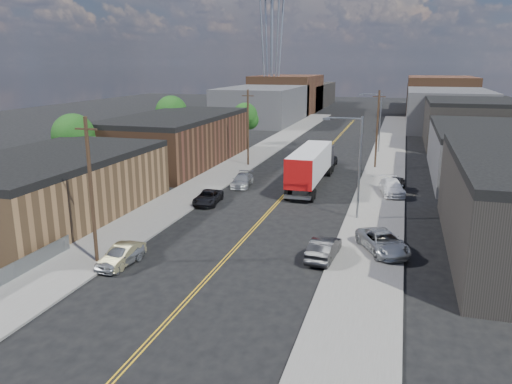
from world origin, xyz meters
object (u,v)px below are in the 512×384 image
Objects in this scene: car_left_c at (208,197)px; car_right_lot_c at (395,184)px; semi_truck at (313,163)px; car_left_b at (122,255)px; car_left_d at (242,180)px; car_right_lot_a at (383,242)px; car_left_a at (120,256)px; car_ahead_truck at (326,161)px; car_right_oncoming at (324,249)px; car_right_lot_b at (392,187)px.

car_left_c is 20.01m from car_right_lot_c.
semi_truck is 27.77m from car_left_b.
semi_truck is at bearing 16.73° from car_left_d.
car_right_lot_a reaches higher than car_left_d.
semi_truck is 3.94× the size of car_right_lot_c.
car_left_a is at bearing -115.72° from car_right_lot_c.
car_right_lot_c reaches higher than car_ahead_truck.
car_left_b is (0.00, 0.31, -0.02)m from car_left_a.
car_right_lot_a is at bearing -74.46° from car_ahead_truck.
car_right_lot_c is (16.40, 2.12, 0.17)m from car_left_d.
car_left_c is 22.69m from car_ahead_truck.
car_right_lot_a is 31.01m from car_ahead_truck.
car_left_b is 0.87× the size of car_right_oncoming.
car_left_c is at bearing -165.25° from car_right_lot_b.
car_right_lot_c is 0.79× the size of car_ahead_truck.
semi_truck is 13.70m from car_left_c.
car_left_a is at bearing -95.63° from car_left_c.
car_right_lot_a is 1.00× the size of car_ahead_truck.
car_left_d is at bearing 170.72° from car_right_lot_b.
car_left_b is 0.76× the size of car_right_lot_a.
car_right_lot_c is (0.50, 18.60, -0.03)m from car_right_lot_a.
car_left_a is 0.87× the size of car_left_c.
car_right_lot_b is 15.49m from car_ahead_truck.
car_right_oncoming is (13.00, 4.78, 0.10)m from car_left_b.
car_left_b is at bearing -116.04° from car_right_lot_c.
car_right_lot_b is (4.05, 19.18, 0.14)m from car_right_oncoming.
semi_truck is 3.52× the size of car_right_oncoming.
car_right_oncoming is 21.24m from car_right_lot_c.
car_left_c is (0.00, 15.69, -0.02)m from car_left_b.
car_right_lot_a is 1.27× the size of car_right_lot_c.
car_right_lot_a reaches higher than car_ahead_truck.
car_ahead_truck reaches higher than car_left_b.
car_left_a is at bearing -88.71° from car_left_b.
car_left_d is 1.14× the size of car_right_lot_c.
car_left_c is at bearing 91.29° from car_left_b.
car_ahead_truck is at bearing 112.98° from car_right_lot_b.
car_left_d is 22.19m from car_right_oncoming.
car_right_lot_b is (8.74, -2.47, -1.54)m from semi_truck.
car_ahead_truck is at bearing -77.17° from car_right_oncoming.
car_right_lot_a is 18.60m from car_right_lot_c.
car_right_oncoming is 0.88× the size of car_ahead_truck.
car_left_c is at bearing -102.79° from car_left_d.
car_left_b is at bearing -103.23° from car_ahead_truck.
car_right_oncoming reaches higher than car_left_a.
car_left_a is at bearing -107.17° from semi_truck.
car_right_lot_c is (17.40, 25.57, 0.19)m from car_left_b.
car_ahead_truck is (-8.68, 12.82, -0.17)m from car_right_lot_b.
car_left_d is 22.90m from car_right_lot_a.
car_ahead_truck is (8.37, 37.09, 0.05)m from car_left_a.
car_right_oncoming is at bearing 21.50° from car_left_b.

